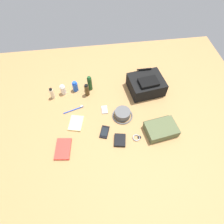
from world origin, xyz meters
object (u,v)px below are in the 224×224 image
(toothbrush, at_px, (75,109))
(media_player, at_px, (105,110))
(shampoo_bottle, at_px, (90,83))
(notepad, at_px, (76,123))
(wallet, at_px, (120,140))
(deodorant_spray, at_px, (75,86))
(toiletry_pouch, at_px, (161,129))
(lotion_bottle, at_px, (52,93))
(wristwatch, at_px, (137,138))
(toothpaste_tube, at_px, (63,90))
(cell_phone, at_px, (105,132))
(backpack, at_px, (146,84))
(paperback_novel, at_px, (63,149))
(bucket_hat, at_px, (123,114))
(cologne_bottle, at_px, (87,90))

(toothbrush, bearing_deg, media_player, -7.97)
(shampoo_bottle, relative_size, toothbrush, 0.88)
(media_player, bearing_deg, notepad, -156.72)
(wallet, height_order, notepad, wallet)
(deodorant_spray, bearing_deg, notepad, -91.19)
(shampoo_bottle, distance_m, toothbrush, 0.29)
(toiletry_pouch, relative_size, lotion_bottle, 2.28)
(shampoo_bottle, height_order, wristwatch, shampoo_bottle)
(toothpaste_tube, relative_size, notepad, 0.71)
(deodorant_spray, relative_size, notepad, 0.72)
(cell_phone, bearing_deg, notepad, 153.36)
(wristwatch, bearing_deg, shampoo_bottle, 120.11)
(toothbrush, bearing_deg, toothpaste_tube, 114.76)
(wristwatch, bearing_deg, media_player, 126.31)
(backpack, xyz_separation_m, toiletry_pouch, (0.02, -0.47, -0.04))
(toothpaste_tube, bearing_deg, lotion_bottle, -158.15)
(toiletry_pouch, height_order, notepad, toiletry_pouch)
(backpack, xyz_separation_m, wallet, (-0.33, -0.52, -0.06))
(toothbrush, bearing_deg, cell_phone, -47.58)
(media_player, height_order, notepad, notepad)
(deodorant_spray, distance_m, paperback_novel, 0.63)
(toiletry_pouch, relative_size, wallet, 2.52)
(toothbrush, distance_m, wallet, 0.51)
(bucket_hat, relative_size, cologne_bottle, 1.37)
(cologne_bottle, distance_m, notepad, 0.34)
(paperback_novel, xyz_separation_m, wallet, (0.46, 0.01, 0.00))
(backpack, relative_size, paperback_novel, 1.81)
(toiletry_pouch, height_order, shampoo_bottle, shampoo_bottle)
(deodorant_spray, xyz_separation_m, shampoo_bottle, (0.14, -0.00, 0.03))
(bucket_hat, xyz_separation_m, shampoo_bottle, (-0.26, 0.36, 0.05))
(toothpaste_tube, relative_size, media_player, 1.25)
(toothbrush, xyz_separation_m, wallet, (0.36, -0.36, 0.01))
(toiletry_pouch, bearing_deg, deodorant_spray, 141.48)
(bucket_hat, distance_m, wallet, 0.25)
(lotion_bottle, relative_size, deodorant_spray, 1.12)
(wristwatch, xyz_separation_m, notepad, (-0.49, 0.20, 0.00))
(toiletry_pouch, bearing_deg, toothbrush, 156.16)
(toothpaste_tube, xyz_separation_m, paperback_novel, (-0.00, -0.59, -0.04))
(toiletry_pouch, distance_m, wallet, 0.36)
(cologne_bottle, bearing_deg, lotion_bottle, 178.96)
(wristwatch, relative_size, toothbrush, 0.39)
(backpack, relative_size, notepad, 2.32)
(toiletry_pouch, bearing_deg, wallet, -172.40)
(shampoo_bottle, bearing_deg, cell_phone, -80.48)
(notepad, bearing_deg, toiletry_pouch, 0.61)
(toiletry_pouch, relative_size, deodorant_spray, 2.56)
(cologne_bottle, xyz_separation_m, cell_phone, (0.12, -0.43, -0.06))
(toothpaste_tube, bearing_deg, bucket_hat, -32.90)
(backpack, height_order, toiletry_pouch, backpack)
(paperback_novel, bearing_deg, shampoo_bottle, 67.14)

